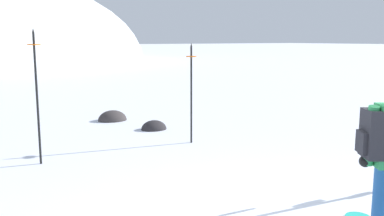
{
  "coord_description": "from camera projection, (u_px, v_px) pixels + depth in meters",
  "views": [
    {
      "loc": [
        -3.03,
        -2.48,
        2.0
      ],
      "look_at": [
        0.2,
        2.7,
        1.0
      ],
      "focal_mm": 39.59,
      "sensor_mm": 36.0,
      "label": 1
    }
  ],
  "objects": [
    {
      "name": "rock_mid",
      "position": [
        154.0,
        129.0,
        9.46
      ],
      "size": [
        0.58,
        0.5,
        0.41
      ],
      "color": "#282628",
      "rests_on": "ground"
    },
    {
      "name": "piste_marker_near",
      "position": [
        37.0,
        88.0,
        6.66
      ],
      "size": [
        0.2,
        0.2,
        2.17
      ],
      "color": "black",
      "rests_on": "ground"
    },
    {
      "name": "rock_dark",
      "position": [
        112.0,
        120.0,
        10.5
      ],
      "size": [
        0.72,
        0.61,
        0.5
      ],
      "color": "#383333",
      "rests_on": "ground"
    },
    {
      "name": "piste_marker_far",
      "position": [
        191.0,
        86.0,
        8.08
      ],
      "size": [
        0.2,
        0.2,
        1.93
      ],
      "color": "black",
      "rests_on": "ground"
    }
  ]
}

